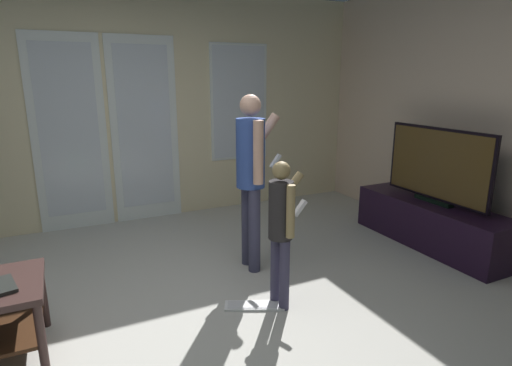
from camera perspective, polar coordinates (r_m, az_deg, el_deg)
The scene contains 7 objects.
ground_plane at distance 2.93m, azimuth -11.44°, elevation -20.64°, with size 6.39×5.20×0.02m, color #B8B6AD.
wall_back_with_doors at distance 4.96m, azimuth -19.27°, elevation 9.42°, with size 6.39×0.09×2.67m.
tv_stand at distance 4.55m, azimuth 22.94°, elevation -5.18°, with size 0.49×1.64×0.45m.
flat_screen_tv at distance 4.40m, azimuth 23.65°, elevation 2.22°, with size 0.08×1.19×0.74m.
person_adult at distance 3.52m, azimuth -0.61°, elevation 2.10°, with size 0.50×0.41×1.52m.
person_child at distance 2.97m, azimuth 3.53°, elevation -5.35°, with size 0.39×0.32×1.10m.
loose_keyboard at distance 3.21m, azimuth -0.22°, elevation -16.49°, with size 0.45×0.30×0.02m.
Camera 1 is at (-0.53, -2.35, 1.65)m, focal length 29.12 mm.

